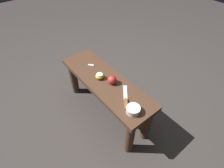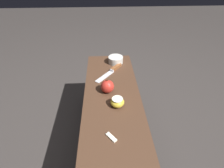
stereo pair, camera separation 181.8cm
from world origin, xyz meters
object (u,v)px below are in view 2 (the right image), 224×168
at_px(knife, 113,70).
at_px(apple_whole, 107,86).
at_px(wooden_bench, 112,114).
at_px(apple_cut, 117,102).
at_px(bowl, 116,60).

bearing_deg(knife, apple_whole, 28.87).
distance_m(wooden_bench, apple_cut, 0.15).
relative_size(wooden_bench, apple_whole, 11.83).
xyz_separation_m(wooden_bench, knife, (-0.29, 0.02, 0.12)).
bearing_deg(apple_cut, knife, -179.19).
distance_m(knife, apple_cut, 0.34).
height_order(knife, bowl, bowl).
height_order(apple_whole, bowl, apple_whole).
distance_m(apple_cut, bowl, 0.45).
bearing_deg(wooden_bench, apple_cut, 24.24).
height_order(wooden_bench, apple_whole, apple_whole).
xyz_separation_m(apple_whole, apple_cut, (0.12, 0.05, -0.01)).
xyz_separation_m(knife, apple_whole, (0.22, -0.04, 0.03)).
bearing_deg(apple_whole, bowl, 168.09).
height_order(wooden_bench, knife, knife).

